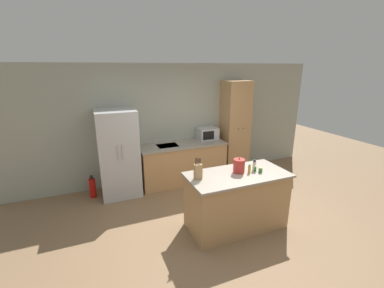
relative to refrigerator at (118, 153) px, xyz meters
The scene contains 14 objects.
ground_plane 2.49m from the refrigerator, 55.71° to the right, with size 14.00×14.00×0.00m, color #846647.
wall_back 1.44m from the refrigerator, 17.10° to the left, with size 7.20×0.06×2.60m.
refrigerator is the anchor object (origin of this frame).
back_counter 1.44m from the refrigerator, ahead, with size 1.92×0.71×0.90m.
pantry_cabinet 2.77m from the refrigerator, ahead, with size 0.59×0.53×2.22m.
kitchen_island 2.51m from the refrigerator, 50.37° to the right, with size 1.59×0.79×0.93m.
microwave 2.06m from the refrigerator, ahead, with size 0.45×0.36×0.27m.
knife_block 2.07m from the refrigerator, 63.10° to the right, with size 0.11×0.08×0.33m.
spice_bottle_tall_dark 2.63m from the refrigerator, 47.69° to the right, with size 0.04×0.04×0.14m.
spice_bottle_short_red 2.68m from the refrigerator, 44.75° to the right, with size 0.05×0.05×0.18m.
spice_bottle_amber_oil 2.70m from the refrigerator, 45.85° to the right, with size 0.04×0.04×0.10m.
spice_bottle_green_herb 2.78m from the refrigerator, 45.89° to the right, with size 0.06×0.06×0.08m.
kettle 2.48m from the refrigerator, 48.85° to the right, with size 0.18×0.18×0.24m.
fire_extinguisher 0.86m from the refrigerator, behind, with size 0.13×0.13×0.47m.
Camera 1 is at (-1.79, -3.11, 2.53)m, focal length 24.00 mm.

